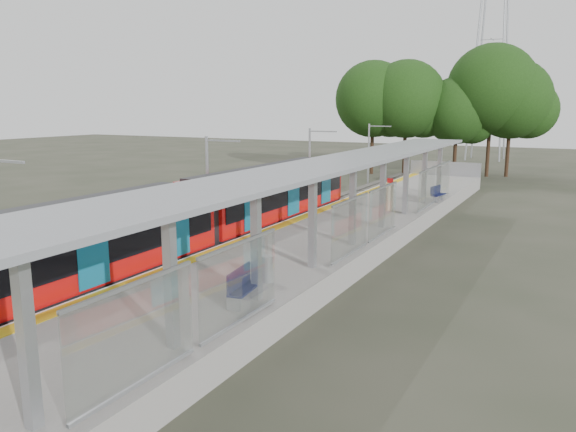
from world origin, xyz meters
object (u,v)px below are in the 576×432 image
at_px(train, 193,217).
at_px(litter_bin, 267,269).
at_px(info_pillar_far, 390,197).
at_px(bench_mid, 242,285).
at_px(bench_far, 437,193).

xyz_separation_m(train, litter_bin, (5.90, -3.70, -0.60)).
height_order(info_pillar_far, litter_bin, info_pillar_far).
height_order(bench_mid, bench_far, bench_mid).
height_order(train, bench_mid, train).
bearing_deg(train, info_pillar_far, 64.07).
relative_size(bench_mid, bench_far, 1.10).
relative_size(train, bench_mid, 16.74).
relative_size(train, info_pillar_far, 14.91).
xyz_separation_m(info_pillar_far, litter_bin, (0.47, -14.88, -0.35)).
xyz_separation_m(bench_far, litter_bin, (-1.21, -19.26, -0.07)).
bearing_deg(train, bench_far, 65.44).
height_order(bench_mid, info_pillar_far, info_pillar_far).
distance_m(train, bench_mid, 8.69).
relative_size(bench_mid, info_pillar_far, 0.89).
distance_m(bench_mid, bench_far, 21.50).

